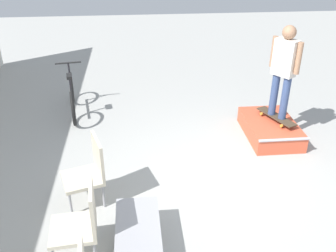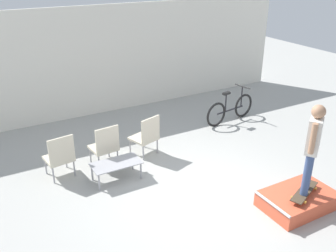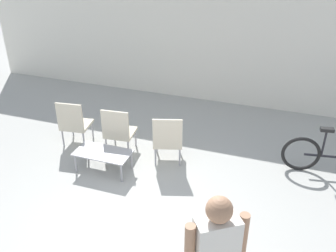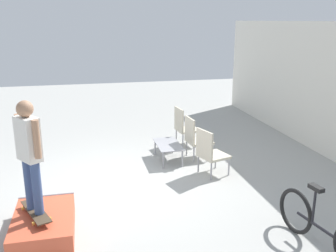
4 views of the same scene
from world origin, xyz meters
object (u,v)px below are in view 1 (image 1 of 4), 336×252
Objects in this scene: skateboard_on_ramp at (276,117)px; person_skater at (284,66)px; coffee_table at (138,228)px; skate_ramp_box at (270,129)px; patio_chair_center at (82,220)px; patio_chair_right at (89,170)px; bicycle at (72,96)px.

skateboard_on_ramp is 0.96m from person_skater.
coffee_table is at bearing 112.19° from skateboard_on_ramp.
skate_ramp_box is 0.82× the size of person_skater.
patio_chair_center is at bearing 89.11° from coffee_table.
patio_chair_center is at bearing -17.01° from patio_chair_right.
bicycle reaches higher than skate_ramp_box.
skateboard_on_ramp is 0.50× the size of bicycle.
skateboard_on_ramp is at bearing -117.98° from bicycle.
skate_ramp_box is 1.34× the size of coffee_table.
person_skater is (0.02, -0.09, 1.18)m from skate_ramp_box.
person_skater is 1.69× the size of patio_chair_right.
person_skater reaches higher than patio_chair_center.
patio_chair_center is at bearing 105.86° from skateboard_on_ramp.
person_skater is 4.10m from bicycle.
coffee_table is 0.64m from patio_chair_center.
coffee_table is at bearing 135.60° from skate_ramp_box.
patio_chair_right is at bearing 32.37° from coffee_table.
person_skater is 3.71m from coffee_table.
coffee_table is at bearing 15.11° from patio_chair_right.
skate_ramp_box is at bearing 80.83° from skateboard_on_ramp.
patio_chair_center reaches higher than coffee_table.
patio_chair_center reaches higher than skate_ramp_box.
skateboard_on_ramp reaches higher than skate_ramp_box.
skate_ramp_box is 0.25m from skateboard_on_ramp.
person_skater reaches higher than patio_chair_right.
patio_chair_right is at bearing 116.18° from skate_ramp_box.
skate_ramp_box is 3.91m from bicycle.
person_skater reaches higher than coffee_table.
patio_chair_right is (0.99, 0.63, 0.16)m from coffee_table.
person_skater reaches higher than bicycle.
skateboard_on_ramp is 3.57m from coffee_table.
bicycle reaches higher than skateboard_on_ramp.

